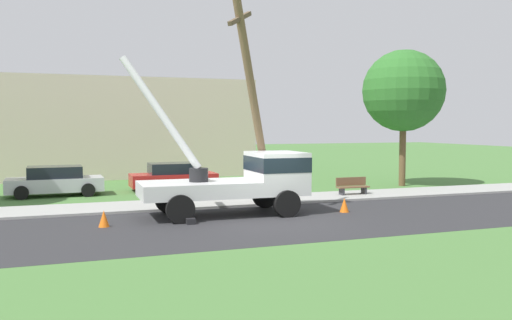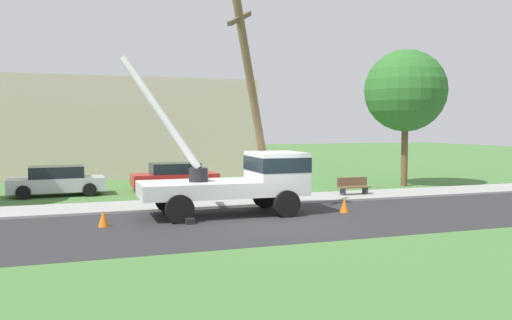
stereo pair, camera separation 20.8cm
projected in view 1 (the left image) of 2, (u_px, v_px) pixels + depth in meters
ground_plane at (195, 186)px, 30.20m from camera, size 120.00×120.00×0.00m
road_asphalt at (275, 221)px, 18.94m from camera, size 80.00×7.11×0.01m
sidewalk_strip at (233, 201)px, 23.58m from camera, size 80.00×2.79×0.10m
utility_truck at (244, 177)px, 20.52m from camera, size 6.76×3.20×5.98m
leaning_utility_pole at (254, 101)px, 21.29m from camera, size 2.96×3.01×8.46m
traffic_cone_ahead at (344, 205)px, 20.97m from camera, size 0.36×0.36×0.56m
traffic_cone_behind at (104, 219)px, 17.92m from camera, size 0.36×0.36×0.56m
parked_sedan_silver at (55, 181)px, 25.78m from camera, size 4.44×2.08×1.42m
parked_sedan_red at (173, 177)px, 28.06m from camera, size 4.41×2.03×1.42m
park_bench at (352, 187)px, 25.64m from camera, size 1.60×0.45×0.90m
roadside_tree_far at (404, 91)px, 29.79m from camera, size 4.51×4.51×7.54m
lowrise_building_backdrop at (114, 128)px, 35.91m from camera, size 18.00×6.00×6.40m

